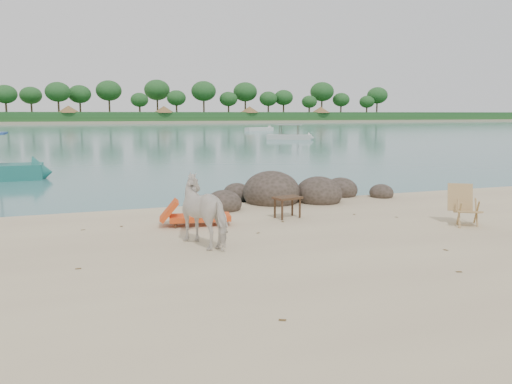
# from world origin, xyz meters

# --- Properties ---
(water) EXTENTS (400.00, 400.00, 0.00)m
(water) POSITION_xyz_m (0.00, 90.00, 0.00)
(water) COLOR #3A7575
(water) RESTS_ON ground
(far_shore) EXTENTS (420.00, 90.00, 1.40)m
(far_shore) POSITION_xyz_m (0.00, 170.00, 0.00)
(far_shore) COLOR tan
(far_shore) RESTS_ON ground
(far_scenery) EXTENTS (420.00, 18.00, 9.50)m
(far_scenery) POSITION_xyz_m (0.03, 136.70, 3.14)
(far_scenery) COLOR #1E4C1E
(far_scenery) RESTS_ON ground
(boulders) EXTENTS (6.28, 2.80, 1.30)m
(boulders) POSITION_xyz_m (1.84, 5.79, 0.25)
(boulders) COLOR #322A21
(boulders) RESTS_ON ground
(cow) EXTENTS (1.36, 1.84, 1.42)m
(cow) POSITION_xyz_m (-1.76, 1.60, 0.71)
(cow) COLOR white
(cow) RESTS_ON ground
(side_table) EXTENTS (0.77, 0.58, 0.55)m
(side_table) POSITION_xyz_m (0.80, 3.46, 0.28)
(side_table) COLOR #2F2312
(side_table) RESTS_ON ground
(lounge_chair) EXTENTS (1.90, 0.92, 0.55)m
(lounge_chair) POSITION_xyz_m (-1.52, 3.40, 0.27)
(lounge_chair) COLOR #D94C19
(lounge_chair) RESTS_ON ground
(deck_chair) EXTENTS (0.90, 0.92, 0.98)m
(deck_chair) POSITION_xyz_m (4.57, 1.23, 0.49)
(deck_chair) COLOR tan
(deck_chair) RESTS_ON ground
(boat_mid) EXTENTS (5.10, 3.84, 2.59)m
(boat_mid) POSITION_xyz_m (16.76, 41.11, 1.29)
(boat_mid) COLOR beige
(boat_mid) RESTS_ON water
(boat_far) EXTENTS (5.71, 3.14, 0.65)m
(boat_far) POSITION_xyz_m (22.55, 67.08, 0.33)
(boat_far) COLOR silver
(boat_far) RESTS_ON water
(dead_leaves) EXTENTS (7.93, 7.12, 0.00)m
(dead_leaves) POSITION_xyz_m (0.05, 1.07, 0.00)
(dead_leaves) COLOR brown
(dead_leaves) RESTS_ON ground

